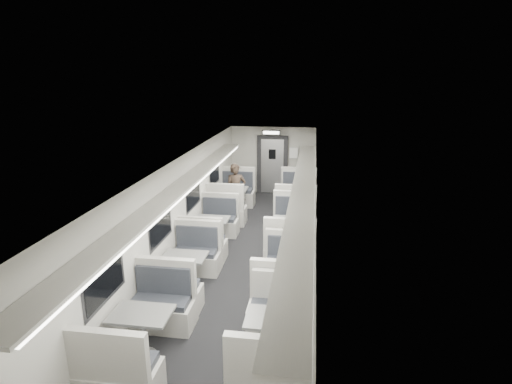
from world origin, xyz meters
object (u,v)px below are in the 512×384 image
(booth_right_b, at_px, (292,235))
(passenger, at_px, (236,191))
(booth_right_a, at_px, (297,202))
(booth_left_d, at_px, (143,334))
(booth_left_a, at_px, (232,201))
(booth_left_b, at_px, (212,232))
(booth_left_c, at_px, (185,272))
(exit_sign, at_px, (271,132))
(vestibule_door, at_px, (272,165))
(booth_right_d, at_px, (276,340))
(booth_right_c, at_px, (285,282))

(booth_right_b, height_order, passenger, passenger)
(booth_right_a, xyz_separation_m, booth_right_b, (0.00, -2.66, -0.01))
(booth_left_d, distance_m, passenger, 6.36)
(booth_left_a, bearing_deg, booth_left_b, -90.00)
(booth_left_c, height_order, exit_sign, exit_sign)
(exit_sign, bearing_deg, vestibule_door, 90.00)
(booth_left_c, bearing_deg, booth_right_b, 46.92)
(booth_right_a, distance_m, booth_right_d, 6.68)
(booth_right_d, distance_m, vestibule_door, 9.00)
(booth_right_c, distance_m, exit_sign, 6.98)
(booth_right_c, distance_m, booth_right_d, 1.80)
(booth_left_b, bearing_deg, booth_left_a, 90.00)
(booth_right_b, xyz_separation_m, booth_right_d, (0.00, -4.02, -0.01))
(vestibule_door, bearing_deg, booth_left_d, -96.28)
(booth_left_a, bearing_deg, passenger, -58.39)
(booth_left_b, xyz_separation_m, booth_right_c, (2.00, -2.22, -0.02))
(booth_left_d, distance_m, exit_sign, 8.86)
(booth_left_a, xyz_separation_m, vestibule_door, (1.00, 2.42, 0.62))
(booth_right_d, bearing_deg, booth_left_a, 107.10)
(booth_right_c, bearing_deg, vestibule_door, 98.00)
(booth_right_c, relative_size, passenger, 1.20)
(booth_left_d, height_order, passenger, passenger)
(booth_right_a, xyz_separation_m, passenger, (-1.80, -0.50, 0.41))
(booth_left_b, xyz_separation_m, booth_right_a, (2.00, 2.66, 0.05))
(booth_right_b, bearing_deg, booth_left_d, -115.56)
(booth_left_a, bearing_deg, exit_sign, 62.64)
(booth_right_d, xyz_separation_m, vestibule_door, (-1.00, 8.92, 0.64))
(booth_right_a, height_order, booth_right_d, booth_right_a)
(booth_right_b, bearing_deg, booth_right_d, -90.00)
(booth_right_d, xyz_separation_m, passenger, (-1.80, 6.18, 0.43))
(vestibule_door, bearing_deg, booth_right_a, -65.95)
(booth_left_b, distance_m, passenger, 2.21)
(booth_left_c, height_order, booth_right_b, booth_right_b)
(booth_left_d, bearing_deg, booth_right_b, 64.44)
(booth_left_c, distance_m, passenger, 4.32)
(booth_right_a, xyz_separation_m, exit_sign, (-1.00, 1.75, 1.86))
(booth_left_d, xyz_separation_m, booth_right_c, (2.00, 1.96, -0.04))
(booth_left_c, bearing_deg, booth_left_b, 90.00)
(booth_left_d, bearing_deg, booth_right_a, 73.70)
(booth_right_b, bearing_deg, vestibule_door, 101.53)
(booth_right_a, bearing_deg, booth_left_c, -112.63)
(booth_right_a, bearing_deg, booth_right_d, -90.00)
(booth_right_a, height_order, passenger, passenger)
(exit_sign, bearing_deg, booth_left_c, -98.68)
(booth_left_d, distance_m, vestibule_door, 9.16)
(booth_right_d, xyz_separation_m, exit_sign, (-1.00, 8.44, 1.88))
(booth_left_b, distance_m, exit_sign, 4.91)
(booth_left_b, relative_size, booth_left_c, 0.99)
(booth_right_c, relative_size, exit_sign, 3.20)
(booth_left_b, relative_size, booth_right_c, 1.05)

